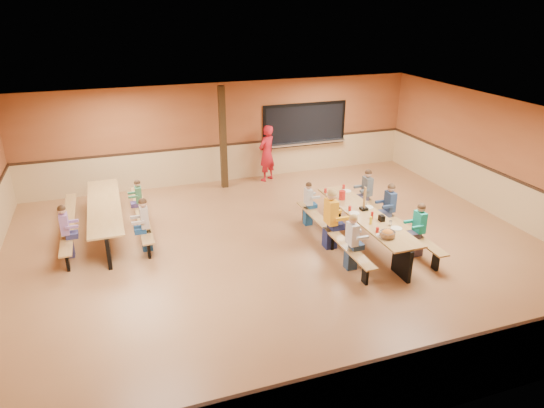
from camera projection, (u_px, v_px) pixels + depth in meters
name	position (u px, v px, depth m)	size (l,w,h in m)	color
ground	(281.00, 252.00, 10.85)	(12.00, 12.00, 0.00)	brown
room_envelope	(281.00, 224.00, 10.58)	(12.04, 10.04, 3.02)	#97522C
kitchen_pass_through	(305.00, 127.00, 15.37)	(2.78, 0.28, 1.38)	black
structural_post	(223.00, 138.00, 14.04)	(0.18, 0.18, 3.00)	black
cafeteria_table_main	(365.00, 222.00, 11.03)	(1.91, 3.70, 0.74)	#A47841
cafeteria_table_second	(105.00, 213.00, 11.51)	(1.91, 3.70, 0.74)	#A47841
seated_child_white_left	(352.00, 242.00, 9.95)	(0.37, 0.30, 1.21)	silver
seated_adult_yellow	(331.00, 219.00, 10.79)	(0.45, 0.37, 1.37)	#FCA81B
seated_child_grey_left	(308.00, 204.00, 11.96)	(0.32, 0.26, 1.11)	silver
seated_child_teal_right	(419.00, 230.00, 10.49)	(0.37, 0.30, 1.21)	#16A08B
seated_child_navy_right	(389.00, 209.00, 11.52)	(0.38, 0.31, 1.23)	navy
seated_child_char_right	(367.00, 193.00, 12.46)	(0.38, 0.31, 1.23)	#51585C
seated_child_purple_sec	(66.00, 232.00, 10.41)	(0.36, 0.30, 1.20)	#9366A1
seated_child_green_sec	(139.00, 202.00, 12.07)	(0.33, 0.27, 1.12)	#3F8055
seated_child_tan_sec	(145.00, 225.00, 10.71)	(0.38, 0.31, 1.22)	#B09C8E
standing_woman	(267.00, 153.00, 14.83)	(0.63, 0.42, 1.74)	#B1141F
punch_pitcher	(342.00, 195.00, 11.70)	(0.16, 0.16, 0.22)	red
chip_bowl	(387.00, 234.00, 9.84)	(0.32, 0.32, 0.15)	orange
napkin_dispenser	(382.00, 218.00, 10.57)	(0.10, 0.14, 0.13)	black
condiment_mustard	(371.00, 220.00, 10.41)	(0.06, 0.06, 0.17)	yellow
condiment_ketchup	(372.00, 215.00, 10.66)	(0.06, 0.06, 0.17)	#B2140F
table_paddle	(364.00, 204.00, 11.10)	(0.16, 0.16, 0.56)	black
place_settings	(366.00, 212.00, 10.93)	(0.65, 3.30, 0.11)	beige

